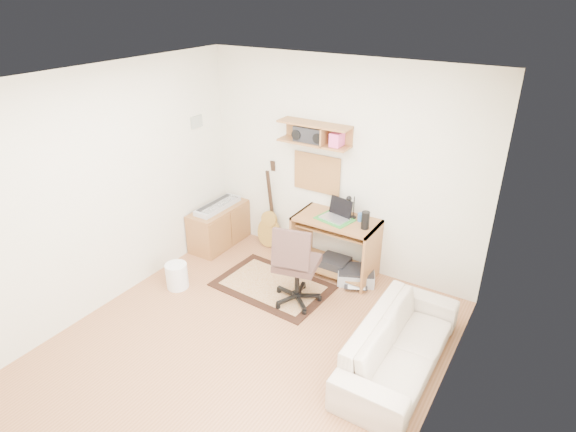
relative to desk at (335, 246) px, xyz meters
The scene contains 22 objects.
floor 1.77m from the desk, 93.93° to the right, with size 3.60×4.00×0.01m, color #A66D45.
ceiling 2.82m from the desk, 93.93° to the right, with size 3.60×4.00×0.01m, color white.
back_wall 0.97m from the desk, 112.95° to the left, with size 3.60×0.01×2.60m, color silver.
left_wall 2.74m from the desk, 138.11° to the right, with size 0.01×4.00×2.60m, color silver.
right_wall 2.58m from the desk, 45.65° to the right, with size 0.01×4.00×2.60m, color silver.
wall_shelf 1.40m from the desk, 160.28° to the left, with size 0.90×0.25×0.26m, color #9A6436.
cork_board 0.93m from the desk, 148.65° to the left, with size 0.64×0.03×0.49m, color tan.
wall_photo 2.34m from the desk, behind, with size 0.02×0.20×0.15m, color #4C8CBF.
desk is the anchor object (origin of this frame).
laptop 0.50m from the desk, 128.43° to the right, with size 0.32×0.32×0.24m, color silver, non-canonical shape.
speaker 0.62m from the desk, ahead, with size 0.09×0.09×0.21m, color black.
desk_lamp 0.56m from the desk, 42.70° to the left, with size 0.10×0.10×0.29m, color black, non-canonical shape.
pencil_cup 0.51m from the desk, 20.77° to the left, with size 0.07×0.07×0.10m, color #35619F.
boombox 1.39m from the desk, 162.68° to the left, with size 0.39×0.18×0.20m, color black.
rug 0.91m from the desk, 125.92° to the right, with size 1.33×0.89×0.02m, color #CCBA88.
task_chair 0.79m from the desk, 96.34° to the right, with size 0.52×0.52×1.02m, color #3C2923, non-canonical shape.
cabinet 1.71m from the desk, behind, with size 0.40×0.90×0.55m, color #9A6436.
music_keyboard 1.72m from the desk, behind, with size 0.23×0.73×0.06m, color #B2B5BA.
guitar 1.11m from the desk, behind, with size 0.32×0.20×1.22m, color #B08636, non-canonical shape.
waste_basket 1.95m from the desk, 138.52° to the right, with size 0.26×0.26×0.31m, color white.
printer 0.43m from the desk, ahead, with size 0.44×0.34×0.17m, color #A5A8AA.
sofa 1.71m from the desk, 42.52° to the right, with size 1.71×0.50×0.67m, color beige.
Camera 1 is at (2.34, -2.96, 3.29)m, focal length 29.91 mm.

